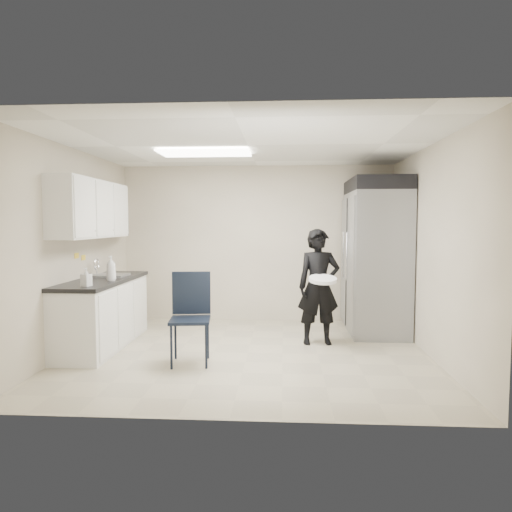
# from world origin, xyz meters

# --- Properties ---
(floor) EXTENTS (4.50, 4.50, 0.00)m
(floor) POSITION_xyz_m (0.00, 0.00, 0.00)
(floor) COLOR #AFA489
(floor) RESTS_ON ground
(ceiling) EXTENTS (4.50, 4.50, 0.00)m
(ceiling) POSITION_xyz_m (0.00, 0.00, 2.60)
(ceiling) COLOR white
(ceiling) RESTS_ON back_wall
(back_wall) EXTENTS (4.50, 0.00, 4.50)m
(back_wall) POSITION_xyz_m (0.00, 2.00, 1.30)
(back_wall) COLOR beige
(back_wall) RESTS_ON floor
(left_wall) EXTENTS (0.00, 4.00, 4.00)m
(left_wall) POSITION_xyz_m (-2.25, 0.00, 1.30)
(left_wall) COLOR beige
(left_wall) RESTS_ON floor
(right_wall) EXTENTS (0.00, 4.00, 4.00)m
(right_wall) POSITION_xyz_m (2.25, 0.00, 1.30)
(right_wall) COLOR beige
(right_wall) RESTS_ON floor
(ceiling_panel) EXTENTS (1.20, 0.60, 0.02)m
(ceiling_panel) POSITION_xyz_m (-0.60, 0.40, 2.57)
(ceiling_panel) COLOR white
(ceiling_panel) RESTS_ON ceiling
(lower_counter) EXTENTS (0.60, 1.90, 0.86)m
(lower_counter) POSITION_xyz_m (-1.95, 0.20, 0.43)
(lower_counter) COLOR silver
(lower_counter) RESTS_ON floor
(countertop) EXTENTS (0.64, 1.95, 0.05)m
(countertop) POSITION_xyz_m (-1.95, 0.20, 0.89)
(countertop) COLOR black
(countertop) RESTS_ON lower_counter
(sink) EXTENTS (0.42, 0.40, 0.14)m
(sink) POSITION_xyz_m (-1.93, 0.45, 0.87)
(sink) COLOR gray
(sink) RESTS_ON countertop
(faucet) EXTENTS (0.02, 0.02, 0.24)m
(faucet) POSITION_xyz_m (-2.13, 0.45, 1.02)
(faucet) COLOR silver
(faucet) RESTS_ON countertop
(upper_cabinets) EXTENTS (0.35, 1.80, 0.75)m
(upper_cabinets) POSITION_xyz_m (-2.08, 0.20, 1.83)
(upper_cabinets) COLOR silver
(upper_cabinets) RESTS_ON left_wall
(towel_dispenser) EXTENTS (0.22, 0.30, 0.35)m
(towel_dispenser) POSITION_xyz_m (-2.14, 1.35, 1.62)
(towel_dispenser) COLOR black
(towel_dispenser) RESTS_ON left_wall
(notice_sticker_left) EXTENTS (0.00, 0.12, 0.07)m
(notice_sticker_left) POSITION_xyz_m (-2.24, 0.10, 1.22)
(notice_sticker_left) COLOR yellow
(notice_sticker_left) RESTS_ON left_wall
(notice_sticker_right) EXTENTS (0.00, 0.12, 0.07)m
(notice_sticker_right) POSITION_xyz_m (-2.24, 0.30, 1.18)
(notice_sticker_right) COLOR yellow
(notice_sticker_right) RESTS_ON left_wall
(commercial_fridge) EXTENTS (0.80, 1.35, 2.10)m
(commercial_fridge) POSITION_xyz_m (1.83, 1.27, 1.05)
(commercial_fridge) COLOR gray
(commercial_fridge) RESTS_ON floor
(fridge_compressor) EXTENTS (0.80, 1.35, 0.20)m
(fridge_compressor) POSITION_xyz_m (1.83, 1.27, 2.20)
(fridge_compressor) COLOR black
(fridge_compressor) RESTS_ON commercial_fridge
(folding_chair) EXTENTS (0.51, 0.51, 1.03)m
(folding_chair) POSITION_xyz_m (-0.64, -0.49, 0.52)
(folding_chair) COLOR black
(folding_chair) RESTS_ON floor
(man_tuxedo) EXTENTS (0.62, 0.45, 1.57)m
(man_tuxedo) POSITION_xyz_m (0.92, 0.50, 0.78)
(man_tuxedo) COLOR black
(man_tuxedo) RESTS_ON floor
(bucket_lid) EXTENTS (0.41, 0.41, 0.05)m
(bucket_lid) POSITION_xyz_m (0.96, 0.25, 0.91)
(bucket_lid) COLOR white
(bucket_lid) RESTS_ON man_tuxedo
(soap_bottle_a) EXTENTS (0.13, 0.13, 0.32)m
(soap_bottle_a) POSITION_xyz_m (-1.73, -0.05, 1.07)
(soap_bottle_a) COLOR white
(soap_bottle_a) RESTS_ON countertop
(soap_bottle_b) EXTENTS (0.12, 0.12, 0.21)m
(soap_bottle_b) POSITION_xyz_m (-1.84, -0.53, 1.02)
(soap_bottle_b) COLOR #A8AAB4
(soap_bottle_b) RESTS_ON countertop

